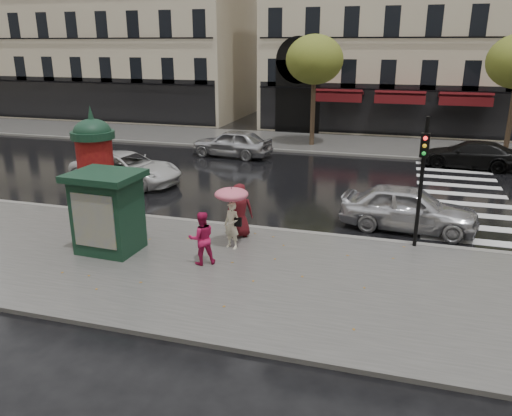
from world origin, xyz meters
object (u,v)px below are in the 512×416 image
(car_silver, at_px, (408,208))
(car_far_silver, at_px, (232,143))
(man_burgundy, at_px, (240,210))
(morris_column, at_px, (96,165))
(car_black, at_px, (470,154))
(traffic_light, at_px, (422,170))
(woman_umbrella, at_px, (232,208))
(newsstand, at_px, (108,211))
(woman_red, at_px, (202,238))
(car_white, at_px, (127,168))

(car_silver, distance_m, car_far_silver, 13.37)
(man_burgundy, distance_m, car_far_silver, 12.60)
(morris_column, height_order, car_silver, morris_column)
(car_far_silver, bearing_deg, car_black, 100.71)
(man_burgundy, bearing_deg, traffic_light, 167.37)
(car_silver, xyz_separation_m, car_black, (3.01, 10.28, -0.09))
(woman_umbrella, relative_size, newsstand, 0.81)
(woman_red, xyz_separation_m, newsstand, (-3.04, 0.13, 0.47))
(woman_umbrella, relative_size, man_burgundy, 1.11)
(man_burgundy, xyz_separation_m, newsstand, (-3.41, -2.21, 0.37))
(traffic_light, bearing_deg, car_far_silver, 131.32)
(newsstand, height_order, car_white, newsstand)
(car_silver, distance_m, car_white, 12.56)
(woman_umbrella, height_order, car_far_silver, woman_umbrella)
(morris_column, xyz_separation_m, newsstand, (2.02, -2.56, -0.67))
(morris_column, relative_size, newsstand, 1.65)
(newsstand, bearing_deg, car_silver, 28.58)
(man_burgundy, bearing_deg, newsstand, 13.41)
(newsstand, distance_m, car_white, 8.14)
(newsstand, relative_size, car_silver, 0.53)
(traffic_light, bearing_deg, newsstand, -162.03)
(car_black, bearing_deg, car_far_silver, -78.43)
(man_burgundy, relative_size, car_white, 0.34)
(woman_umbrella, xyz_separation_m, car_silver, (5.17, 3.50, -0.64))
(traffic_light, relative_size, car_far_silver, 0.88)
(newsstand, bearing_deg, car_white, 116.72)
(woman_umbrella, relative_size, car_black, 0.41)
(car_white, height_order, car_far_silver, car_far_silver)
(car_silver, bearing_deg, traffic_light, -167.88)
(morris_column, distance_m, car_white, 5.14)
(traffic_light, xyz_separation_m, newsstand, (-8.89, -2.88, -1.18))
(traffic_light, relative_size, car_black, 0.85)
(car_black, bearing_deg, morris_column, -40.48)
(woman_umbrella, height_order, traffic_light, traffic_light)
(man_burgundy, relative_size, car_silver, 0.39)
(woman_umbrella, distance_m, car_far_silver, 13.58)
(woman_umbrella, xyz_separation_m, traffic_light, (5.40, 1.67, 1.14))
(woman_umbrella, xyz_separation_m, woman_red, (-0.44, -1.34, -0.52))
(woman_red, relative_size, car_white, 0.30)
(morris_column, distance_m, car_silver, 10.96)
(car_far_silver, bearing_deg, man_burgundy, 26.52)
(woman_umbrella, bearing_deg, car_far_silver, 108.97)
(man_burgundy, height_order, car_white, man_burgundy)
(car_black, distance_m, car_far_silver, 12.63)
(woman_umbrella, distance_m, woman_red, 1.50)
(car_silver, bearing_deg, man_burgundy, 120.39)
(newsstand, bearing_deg, man_burgundy, 33.01)
(woman_red, xyz_separation_m, car_silver, (5.61, 4.84, -0.12))
(woman_red, distance_m, man_burgundy, 2.37)
(newsstand, relative_size, car_black, 0.51)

